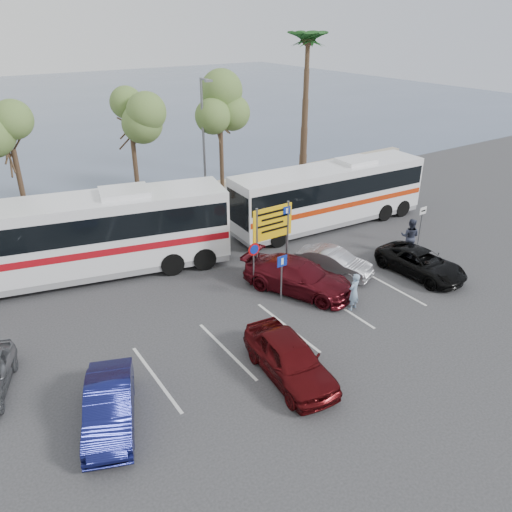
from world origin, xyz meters
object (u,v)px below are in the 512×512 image
coach_bus_right (329,197)px  car_silver_b (333,262)px  car_blue (109,406)px  pedestrian_far (410,237)px  direction_sign (273,228)px  car_maroon (298,276)px  street_lamp_right (204,137)px  pedestrian_near (354,292)px  car_red (290,358)px  coach_bus_left (86,239)px  suv_black (421,263)px

coach_bus_right → car_silver_b: size_ratio=3.28×
car_blue → pedestrian_far: bearing=31.5°
direction_sign → car_maroon: size_ratio=0.69×
street_lamp_right → car_blue: bearing=-127.3°
car_blue → pedestrian_far: (17.38, 3.21, 0.32)m
street_lamp_right → direction_sign: size_ratio=2.23×
direction_sign → pedestrian_near: bearing=-77.9°
direction_sign → car_maroon: 2.67m
coach_bus_right → pedestrian_near: (-5.50, -7.96, -0.93)m
car_maroon → pedestrian_near: size_ratio=3.05×
direction_sign → pedestrian_far: bearing=-16.6°
direction_sign → car_red: 7.98m
street_lamp_right → direction_sign: (-2.00, -10.32, -2.17)m
street_lamp_right → car_maroon: (-2.00, -12.40, -3.84)m
coach_bus_left → street_lamp_right: bearing=30.4°
car_maroon → pedestrian_far: pedestrian_far is taller
car_blue → suv_black: car_blue is taller
coach_bus_left → car_blue: size_ratio=3.40×
coach_bus_right → car_red: (-10.50, -10.00, -1.03)m
suv_black → car_blue: bearing=-178.1°
car_blue → car_silver_b: 13.04m
coach_bus_right → pedestrian_near: size_ratio=7.31×
coach_bus_left → car_blue: (-2.50, -10.16, -1.28)m
direction_sign → coach_bus_left: (-7.50, 4.75, -0.48)m
car_maroon → pedestrian_far: (7.38, -0.12, 0.24)m
direction_sign → coach_bus_left: bearing=147.7°
car_blue → coach_bus_left: bearing=97.2°
car_silver_b → coach_bus_right: bearing=27.7°
car_blue → pedestrian_far: 17.68m
car_red → suv_black: bearing=20.9°
car_red → suv_black: (10.00, 2.56, -0.13)m
car_red → pedestrian_near: (5.00, 2.04, 0.10)m
car_silver_b → car_blue: bearing=172.9°
street_lamp_right → car_blue: street_lamp_right is taller
suv_black → coach_bus_right: bearing=83.5°
car_blue → car_red: (6.00, -1.29, 0.09)m
street_lamp_right → car_silver_b: size_ratio=2.10×
direction_sign → suv_black: bearing=-34.6°
coach_bus_right → car_blue: 18.69m
car_blue → car_maroon: bearing=39.4°
coach_bus_right → pedestrian_far: bearing=-80.9°
coach_bus_right → car_blue: coach_bus_right is taller
street_lamp_right → coach_bus_left: 11.33m
pedestrian_near → car_blue: bearing=-10.7°
coach_bus_right → pedestrian_far: 5.63m
car_blue → street_lamp_right: bearing=73.7°
coach_bus_left → car_blue: coach_bus_left is taller
street_lamp_right → car_red: size_ratio=1.80×
car_maroon → car_red: bearing=-156.7°
car_maroon → suv_black: size_ratio=1.15×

